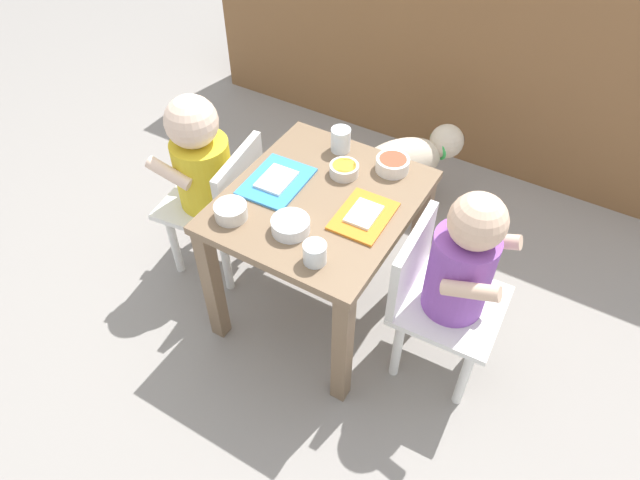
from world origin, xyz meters
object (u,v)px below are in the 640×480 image
(water_cup_right, at_px, (341,141))
(cereal_bowl_right_side, at_px, (231,211))
(veggie_bowl_near, at_px, (344,169))
(veggie_bowl_far, at_px, (392,164))
(dog, at_px, (407,161))
(cereal_bowl_left_side, at_px, (290,225))
(dining_table, at_px, (320,222))
(food_tray_right, at_px, (364,215))
(food_tray_left, at_px, (277,181))
(seated_child_right, at_px, (456,270))
(seated_child_left, at_px, (205,167))
(water_cup_left, at_px, (315,254))

(water_cup_right, xyz_separation_m, cereal_bowl_right_side, (-0.11, -0.41, -0.01))
(veggie_bowl_near, height_order, veggie_bowl_far, veggie_bowl_far)
(dog, height_order, cereal_bowl_left_side, cereal_bowl_left_side)
(dining_table, relative_size, food_tray_right, 3.03)
(food_tray_left, bearing_deg, food_tray_right, -0.00)
(dog, relative_size, food_tray_right, 2.15)
(dining_table, distance_m, cereal_bowl_left_side, 0.19)
(seated_child_right, height_order, dog, seated_child_right)
(food_tray_right, xyz_separation_m, cereal_bowl_left_side, (-0.14, -0.14, 0.01))
(seated_child_right, relative_size, veggie_bowl_near, 7.95)
(seated_child_left, bearing_deg, water_cup_left, -21.38)
(dog, bearing_deg, cereal_bowl_left_side, -92.16)
(food_tray_left, xyz_separation_m, veggie_bowl_near, (0.15, 0.13, 0.01))
(water_cup_right, bearing_deg, seated_child_left, -147.55)
(cereal_bowl_right_side, bearing_deg, water_cup_left, -4.65)
(food_tray_right, xyz_separation_m, veggie_bowl_near, (-0.13, 0.13, 0.01))
(food_tray_right, bearing_deg, seated_child_left, 179.71)
(dining_table, relative_size, dog, 1.41)
(seated_child_left, bearing_deg, veggie_bowl_near, 16.95)
(seated_child_right, bearing_deg, dog, 123.14)
(water_cup_left, bearing_deg, veggie_bowl_near, 107.03)
(seated_child_left, xyz_separation_m, seated_child_right, (0.82, 0.00, -0.00))
(veggie_bowl_near, xyz_separation_m, cereal_bowl_left_side, (-0.01, -0.27, 0.00))
(dog, height_order, food_tray_right, food_tray_right)
(dining_table, bearing_deg, dog, 87.42)
(seated_child_left, height_order, water_cup_right, seated_child_left)
(food_tray_left, height_order, veggie_bowl_near, veggie_bowl_near)
(seated_child_left, bearing_deg, food_tray_right, -0.29)
(water_cup_left, distance_m, veggie_bowl_near, 0.35)
(seated_child_right, distance_m, cereal_bowl_left_side, 0.44)
(seated_child_right, bearing_deg, food_tray_left, -179.70)
(dining_table, height_order, cereal_bowl_right_side, cereal_bowl_right_side)
(dining_table, distance_m, seated_child_left, 0.41)
(seated_child_right, relative_size, water_cup_left, 11.27)
(seated_child_right, relative_size, veggie_bowl_far, 6.91)
(cereal_bowl_left_side, height_order, cereal_bowl_right_side, cereal_bowl_right_side)
(veggie_bowl_near, bearing_deg, seated_child_left, -163.05)
(food_tray_right, height_order, cereal_bowl_right_side, cereal_bowl_right_side)
(dining_table, xyz_separation_m, water_cup_right, (-0.06, 0.22, 0.12))
(dining_table, bearing_deg, seated_child_left, -179.43)
(seated_child_right, relative_size, cereal_bowl_left_side, 6.62)
(water_cup_left, height_order, cereal_bowl_left_side, water_cup_left)
(cereal_bowl_left_side, bearing_deg, seated_child_left, 160.56)
(dining_table, xyz_separation_m, seated_child_right, (0.41, -0.00, 0.03))
(veggie_bowl_near, bearing_deg, water_cup_right, 124.26)
(veggie_bowl_near, distance_m, cereal_bowl_left_side, 0.27)
(dog, xyz_separation_m, cereal_bowl_right_side, (-0.19, -0.77, 0.28))
(seated_child_right, height_order, food_tray_right, seated_child_right)
(dining_table, distance_m, water_cup_left, 0.26)
(food_tray_left, height_order, cereal_bowl_right_side, cereal_bowl_right_side)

